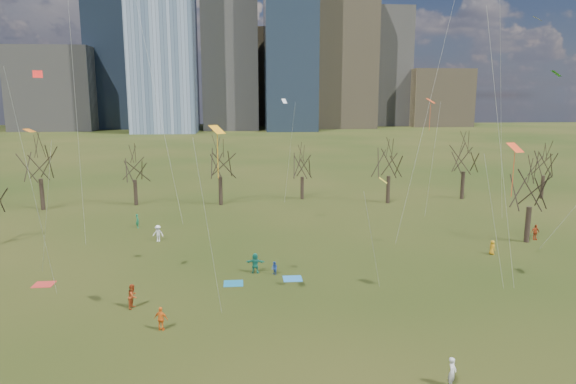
{
  "coord_description": "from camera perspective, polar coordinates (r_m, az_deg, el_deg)",
  "views": [
    {
      "loc": [
        -4.08,
        -31.97,
        15.35
      ],
      "look_at": [
        0.0,
        12.0,
        7.0
      ],
      "focal_mm": 32.0,
      "sensor_mm": 36.0,
      "label": 1
    }
  ],
  "objects": [
    {
      "name": "person_5",
      "position": [
        45.36,
        -3.67,
        -7.89
      ],
      "size": [
        1.73,
        0.75,
        1.81
      ],
      "primitive_type": "imported",
      "rotation": [
        0.0,
        0.0,
        3.01
      ],
      "color": "#1A7861",
      "rests_on": "ground"
    },
    {
      "name": "person_2",
      "position": [
        39.86,
        -16.85,
        -11.01
      ],
      "size": [
        0.88,
        1.02,
        1.82
      ],
      "primitive_type": "imported",
      "rotation": [
        0.0,
        0.0,
        1.34
      ],
      "color": "#AE4018",
      "rests_on": "ground"
    },
    {
      "name": "bare_tree_row",
      "position": [
        69.92,
        -1.98,
        3.11
      ],
      "size": [
        113.04,
        29.8,
        9.5
      ],
      "color": "black",
      "rests_on": "ground"
    },
    {
      "name": "person_9",
      "position": [
        56.48,
        -14.25,
        -4.47
      ],
      "size": [
        1.24,
        0.85,
        1.77
      ],
      "primitive_type": "imported",
      "rotation": [
        0.0,
        0.0,
        6.1
      ],
      "color": "silver",
      "rests_on": "ground"
    },
    {
      "name": "blanket_navy",
      "position": [
        44.19,
        0.5,
        -9.6
      ],
      "size": [
        1.6,
        1.5,
        0.03
      ],
      "primitive_type": "cube",
      "color": "#2875BE",
      "rests_on": "ground"
    },
    {
      "name": "blanket_teal",
      "position": [
        43.37,
        -6.09,
        -10.06
      ],
      "size": [
        1.6,
        1.5,
        0.03
      ],
      "primitive_type": "cube",
      "color": "#186B94",
      "rests_on": "ground"
    },
    {
      "name": "downtown_skyline",
      "position": [
        243.77,
        -5.09,
        16.24
      ],
      "size": [
        212.5,
        78.0,
        118.0
      ],
      "color": "slate",
      "rests_on": "ground"
    },
    {
      "name": "person_12",
      "position": [
        54.22,
        21.74,
        -5.74
      ],
      "size": [
        0.6,
        0.77,
        1.41
      ],
      "primitive_type": "imported",
      "rotation": [
        0.0,
        0.0,
        1.8
      ],
      "color": "orange",
      "rests_on": "ground"
    },
    {
      "name": "kites_airborne",
      "position": [
        43.5,
        2.07,
        8.74
      ],
      "size": [
        55.24,
        40.94,
        30.31
      ],
      "color": "#FFA615",
      "rests_on": "ground"
    },
    {
      "name": "ground",
      "position": [
        35.7,
        1.84,
        -14.77
      ],
      "size": [
        500.0,
        500.0,
        0.0
      ],
      "primitive_type": "plane",
      "color": "black",
      "rests_on": "ground"
    },
    {
      "name": "blanket_crimson",
      "position": [
        47.4,
        -25.5,
        -9.25
      ],
      "size": [
        1.6,
        1.5,
        0.03
      ],
      "primitive_type": "cube",
      "color": "red",
      "rests_on": "ground"
    },
    {
      "name": "person_8",
      "position": [
        44.9,
        -1.51,
        -8.48
      ],
      "size": [
        0.69,
        0.73,
        1.19
      ],
      "primitive_type": "imported",
      "rotation": [
        0.0,
        0.0,
        5.28
      ],
      "color": "#224295",
      "rests_on": "ground"
    },
    {
      "name": "person_10",
      "position": [
        61.44,
        25.77,
        -4.04
      ],
      "size": [
        1.02,
        0.52,
        1.68
      ],
      "primitive_type": "imported",
      "rotation": [
        0.0,
        0.0,
        0.12
      ],
      "color": "#C4421C",
      "rests_on": "ground"
    },
    {
      "name": "person_13",
      "position": [
        62.82,
        -16.38,
        -3.1
      ],
      "size": [
        0.63,
        0.72,
        1.66
      ],
      "primitive_type": "imported",
      "rotation": [
        0.0,
        0.0,
        2.04
      ],
      "color": "#186E44",
      "rests_on": "ground"
    },
    {
      "name": "person_4",
      "position": [
        35.89,
        -13.92,
        -13.52
      ],
      "size": [
        1.04,
        0.69,
        1.63
      ],
      "primitive_type": "imported",
      "rotation": [
        0.0,
        0.0,
        2.8
      ],
      "color": "orange",
      "rests_on": "ground"
    },
    {
      "name": "person_1",
      "position": [
        30.19,
        17.77,
        -18.55
      ],
      "size": [
        0.71,
        0.74,
        1.7
      ],
      "primitive_type": "imported",
      "rotation": [
        0.0,
        0.0,
        0.89
      ],
      "color": "silver",
      "rests_on": "ground"
    }
  ]
}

